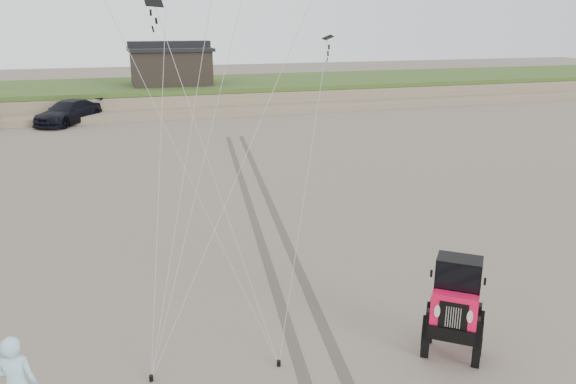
% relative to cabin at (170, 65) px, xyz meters
% --- Properties ---
extents(ground, '(160.00, 160.00, 0.00)m').
position_rel_cabin_xyz_m(ground, '(-2.00, -37.00, -3.24)').
color(ground, '#6B6054').
rests_on(ground, ground).
extents(dune_ridge, '(160.00, 14.25, 1.73)m').
position_rel_cabin_xyz_m(dune_ridge, '(-2.00, 0.50, -2.42)').
color(dune_ridge, '#7A6B54').
rests_on(dune_ridge, ground).
extents(cabin, '(6.40, 5.40, 3.35)m').
position_rel_cabin_xyz_m(cabin, '(0.00, 0.00, 0.00)').
color(cabin, black).
rests_on(cabin, dune_ridge).
extents(truck_c, '(4.83, 5.62, 1.55)m').
position_rel_cabin_xyz_m(truck_c, '(-7.53, -6.63, -2.46)').
color(truck_c, black).
rests_on(truck_c, ground).
extents(jeep, '(4.31, 4.74, 1.68)m').
position_rel_cabin_xyz_m(jeep, '(1.52, -37.84, -2.40)').
color(jeep, '#F01041').
rests_on(jeep, ground).
extents(stake_main, '(0.08, 0.08, 0.12)m').
position_rel_cabin_xyz_m(stake_main, '(-4.43, -36.89, -3.18)').
color(stake_main, black).
rests_on(stake_main, ground).
extents(stake_aux, '(0.08, 0.08, 0.12)m').
position_rel_cabin_xyz_m(stake_aux, '(-1.97, -37.15, -3.18)').
color(stake_aux, black).
rests_on(stake_aux, ground).
extents(tire_tracks, '(5.22, 29.74, 0.01)m').
position_rel_cabin_xyz_m(tire_tracks, '(0.00, -29.00, -3.23)').
color(tire_tracks, '#4C443D').
rests_on(tire_tracks, ground).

